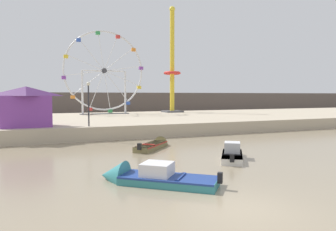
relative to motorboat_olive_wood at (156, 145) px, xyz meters
name	(u,v)px	position (x,y,z in m)	size (l,w,h in m)	color
ground_plane	(240,208)	(-1.87, -13.24, -0.21)	(240.00, 240.00, 0.00)	gray
quay_promenade	(93,123)	(-1.87, 16.11, 0.41)	(110.00, 22.98, 1.23)	#B7A88E
distant_town_skyline	(73,105)	(-1.87, 38.00, 1.99)	(140.00, 3.00, 4.40)	#564C47
motorboat_olive_wood	(156,145)	(0.00, 0.00, 0.00)	(4.05, 4.24, 1.05)	olive
motorboat_teal_painted	(145,177)	(-3.85, -8.92, 0.06)	(5.07, 4.63, 1.48)	teal
motorboat_white_red_stripe	(232,153)	(3.05, -5.48, 0.08)	(3.48, 4.37, 1.38)	silver
ferris_wheel_white_frame	(104,72)	(0.92, 23.17, 6.93)	(11.49, 1.20, 11.77)	silver
drop_tower_yellow_tower	(172,69)	(11.73, 23.90, 7.81)	(2.80, 2.80, 16.39)	gold
carnival_booth_purple_stall	(26,106)	(-8.92, 7.11, 2.79)	(4.37, 3.14, 3.40)	purple
promenade_lamp_near	(88,97)	(-4.03, 5.48, 3.51)	(0.32, 0.32, 3.78)	#2D2D33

